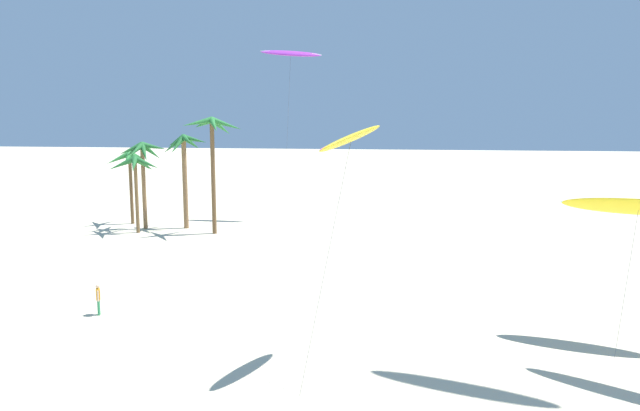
{
  "coord_description": "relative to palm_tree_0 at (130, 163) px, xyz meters",
  "views": [
    {
      "loc": [
        5.66,
        -8.35,
        10.88
      ],
      "look_at": [
        2.76,
        16.99,
        6.83
      ],
      "focal_mm": 35.43,
      "sensor_mm": 36.0,
      "label": 1
    }
  ],
  "objects": [
    {
      "name": "flying_kite_4",
      "position": [
        22.3,
        -29.82,
        3.88
      ],
      "size": [
        3.18,
        5.58,
        10.32
      ],
      "color": "yellow",
      "rests_on": "ground"
    },
    {
      "name": "person_foreground_walker",
      "position": [
        8.79,
        -25.09,
        -4.78
      ],
      "size": [
        0.3,
        0.48,
        1.66
      ],
      "color": "#338E56",
      "rests_on": "ground"
    },
    {
      "name": "flying_kite_3",
      "position": [
        14.33,
        4.45,
        10.0
      ],
      "size": [
        5.99,
        5.5,
        16.27
      ],
      "color": "purple",
      "rests_on": "ground"
    },
    {
      "name": "palm_tree_2",
      "position": [
        2.21,
        -4.03,
        -0.08
      ],
      "size": [
        4.43,
        4.33,
        6.68
      ],
      "color": "brown",
      "rests_on": "ground"
    },
    {
      "name": "flying_kite_0",
      "position": [
        35.06,
        -25.86,
        0.66
      ],
      "size": [
        6.61,
        3.74,
        6.89
      ],
      "color": "yellow",
      "rests_on": "ground"
    },
    {
      "name": "palm_tree_4",
      "position": [
        8.95,
        -3.61,
        2.53
      ],
      "size": [
        4.81,
        4.7,
        9.97
      ],
      "color": "brown",
      "rests_on": "ground"
    },
    {
      "name": "palm_tree_1",
      "position": [
        2.16,
        -2.25,
        0.75
      ],
      "size": [
        4.06,
        3.97,
        7.76
      ],
      "color": "olive",
      "rests_on": "ground"
    },
    {
      "name": "palm_tree_0",
      "position": [
        0.0,
        0.0,
        0.0
      ],
      "size": [
        3.81,
        4.48,
        6.8
      ],
      "color": "brown",
      "rests_on": "ground"
    },
    {
      "name": "palm_tree_3",
      "position": [
        5.71,
        -1.5,
        1.15
      ],
      "size": [
        4.18,
        4.11,
        8.4
      ],
      "color": "olive",
      "rests_on": "ground"
    }
  ]
}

